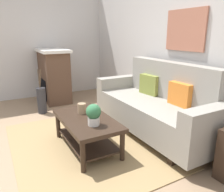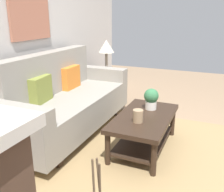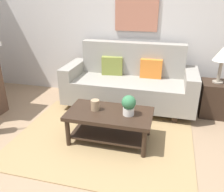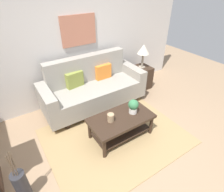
% 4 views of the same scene
% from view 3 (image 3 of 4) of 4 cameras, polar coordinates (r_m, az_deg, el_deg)
% --- Properties ---
extents(ground_plane, '(9.65, 9.65, 0.00)m').
position_cam_3_polar(ground_plane, '(2.91, -4.86, -15.46)').
color(ground_plane, '#9E7F60').
extents(wall_back, '(5.65, 0.10, 2.70)m').
position_cam_3_polar(wall_back, '(4.35, 4.00, 17.17)').
color(wall_back, silver).
rests_on(wall_back, ground_plane).
extents(area_rug, '(2.38, 1.90, 0.01)m').
position_cam_3_polar(area_rug, '(3.29, -2.01, -10.10)').
color(area_rug, '#A38456').
rests_on(area_rug, ground_plane).
extents(couch, '(2.18, 0.84, 1.08)m').
position_cam_3_polar(couch, '(4.02, 4.28, 3.11)').
color(couch, gray).
rests_on(couch, ground_plane).
extents(throw_pillow_olive, '(0.37, 0.17, 0.32)m').
position_cam_3_polar(throw_pillow_olive, '(4.12, 0.05, 7.37)').
color(throw_pillow_olive, olive).
rests_on(throw_pillow_olive, couch).
extents(throw_pillow_orange, '(0.36, 0.13, 0.32)m').
position_cam_3_polar(throw_pillow_orange, '(4.02, 9.49, 6.60)').
color(throw_pillow_orange, orange).
rests_on(throw_pillow_orange, couch).
extents(coffee_table, '(1.10, 0.60, 0.43)m').
position_cam_3_polar(coffee_table, '(3.09, -0.59, -5.85)').
color(coffee_table, '#332319').
rests_on(coffee_table, ground_plane).
extents(tabletop_vase, '(0.11, 0.11, 0.14)m').
position_cam_3_polar(tabletop_vase, '(3.07, -4.12, -2.21)').
color(tabletop_vase, tan).
rests_on(tabletop_vase, coffee_table).
extents(potted_plant_tabletop, '(0.18, 0.18, 0.26)m').
position_cam_3_polar(potted_plant_tabletop, '(2.91, 4.08, -2.10)').
color(potted_plant_tabletop, white).
rests_on(potted_plant_tabletop, coffee_table).
extents(side_table, '(0.44, 0.44, 0.56)m').
position_cam_3_polar(side_table, '(4.12, 23.66, -0.63)').
color(side_table, '#332319').
rests_on(side_table, ground_plane).
extents(table_lamp, '(0.28, 0.28, 0.57)m').
position_cam_3_polar(table_lamp, '(3.91, 25.36, 8.97)').
color(table_lamp, gray).
rests_on(table_lamp, side_table).
extents(framed_painting, '(0.74, 0.03, 0.60)m').
position_cam_3_polar(framed_painting, '(4.24, 5.97, 19.45)').
color(framed_painting, '#B77056').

